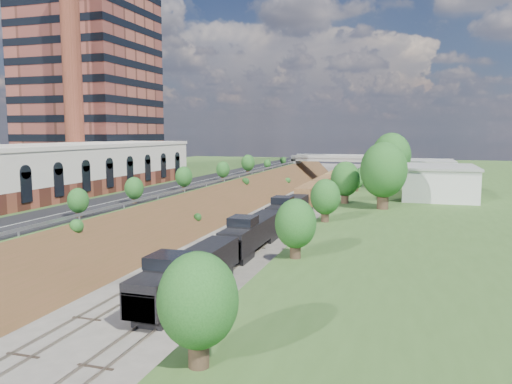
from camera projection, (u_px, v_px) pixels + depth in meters
The scene contains 17 objects.
platform_left at pixel (105, 194), 90.72m from camera, with size 44.00×180.00×5.00m, color #3A5D26.
platform_right at pixel (505, 211), 71.35m from camera, with size 44.00×180.00×5.00m, color #3A5D26.
embankment_left at pixel (218, 213), 84.56m from camera, with size 7.07×180.00×7.07m, color brown.
embankment_right at pixel (349, 220), 78.11m from camera, with size 7.07×180.00×7.07m, color brown.
rail_left_track at pixel (266, 215), 82.09m from camera, with size 1.58×180.00×0.18m, color gray.
rail_right_track at pixel (297, 217), 80.56m from camera, with size 1.58×180.00×0.18m, color gray.
road at pixel (193, 183), 85.28m from camera, with size 8.00×180.00×0.10m, color black.
guardrail at pixel (215, 181), 83.83m from camera, with size 0.10×171.00×0.70m.
commercial_building at pixel (42, 171), 67.67m from camera, with size 14.30×62.30×7.00m.
highrise_tower at pixel (88, 38), 101.70m from camera, with size 22.00×22.00×53.90m.
smokestack at pixel (72, 66), 85.12m from camera, with size 3.20×3.20×40.00m, color brown.
overpass at pixel (336, 164), 139.55m from camera, with size 24.50×8.30×7.40m.
white_building_near at pixel (438, 183), 66.01m from camera, with size 9.00×12.00×4.00m, color silver.
white_building_far at pixel (429, 172), 87.05m from camera, with size 8.00×10.00×3.60m, color silver.
tree_right_large at pixel (384, 171), 56.25m from camera, with size 5.25×5.25×7.61m.
tree_left_crest at pixel (50, 205), 46.02m from camera, with size 2.45×2.45×3.55m.
freight_train at pixel (308, 196), 89.07m from camera, with size 2.78×112.68×4.55m.
Camera 1 is at (19.82, -17.89, 13.70)m, focal length 35.00 mm.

